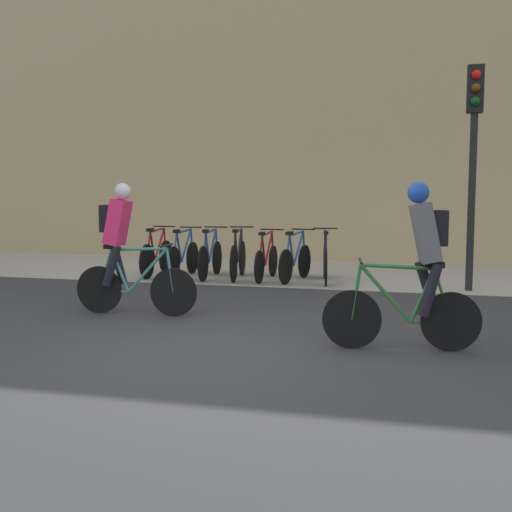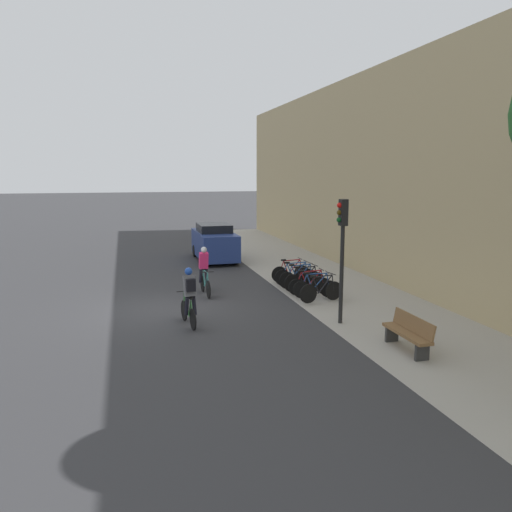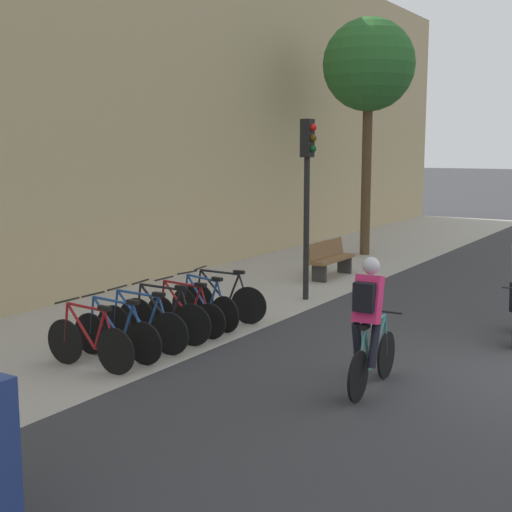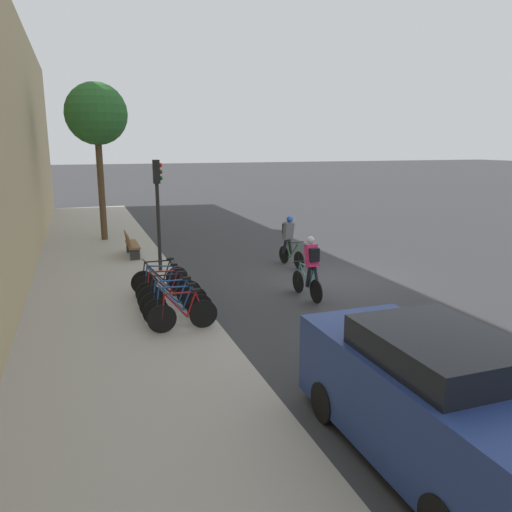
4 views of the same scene
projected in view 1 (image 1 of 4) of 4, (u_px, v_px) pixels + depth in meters
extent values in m
plane|color=#333335|center=(209.00, 352.00, 6.63)|extent=(200.00, 200.00, 0.00)
cube|color=#A39E93|center=(316.00, 272.00, 13.12)|extent=(44.00, 4.50, 0.01)
cube|color=tan|center=(335.00, 76.00, 15.13)|extent=(44.00, 0.60, 8.71)
cylinder|color=black|center=(173.00, 292.00, 8.48)|extent=(0.64, 0.07, 0.64)
cylinder|color=black|center=(99.00, 290.00, 8.70)|extent=(0.64, 0.07, 0.64)
cylinder|color=teal|center=(147.00, 270.00, 8.53)|extent=(0.58, 0.07, 0.62)
cylinder|color=teal|center=(120.00, 271.00, 8.61)|extent=(0.27, 0.05, 0.58)
cylinder|color=teal|center=(139.00, 249.00, 8.52)|extent=(0.79, 0.08, 0.07)
cylinder|color=teal|center=(114.00, 291.00, 8.66)|extent=(0.43, 0.05, 0.05)
cylinder|color=teal|center=(105.00, 270.00, 8.65)|extent=(0.22, 0.04, 0.56)
cylinder|color=teal|center=(170.00, 270.00, 8.46)|extent=(0.12, 0.04, 0.59)
cylinder|color=black|center=(167.00, 245.00, 8.44)|extent=(0.05, 0.46, 0.03)
cube|color=black|center=(111.00, 247.00, 8.60)|extent=(0.20, 0.09, 0.06)
cube|color=#E52866|center=(118.00, 222.00, 8.55)|extent=(0.34, 0.34, 0.63)
sphere|color=silver|center=(123.00, 191.00, 8.49)|extent=(0.23, 0.23, 0.22)
cylinder|color=black|center=(112.00, 266.00, 8.51)|extent=(0.28, 0.12, 0.56)
cylinder|color=black|center=(119.00, 264.00, 8.72)|extent=(0.24, 0.12, 0.56)
cube|color=black|center=(108.00, 218.00, 8.57)|extent=(0.15, 0.27, 0.36)
cylinder|color=black|center=(352.00, 319.00, 6.74)|extent=(0.62, 0.12, 0.62)
cylinder|color=black|center=(451.00, 322.00, 6.62)|extent=(0.62, 0.12, 0.62)
cylinder|color=#2D6B33|center=(386.00, 294.00, 6.67)|extent=(0.56, 0.11, 0.62)
cylinder|color=#2D6B33|center=(423.00, 296.00, 6.63)|extent=(0.26, 0.07, 0.58)
cylinder|color=#2D6B33|center=(397.00, 267.00, 6.63)|extent=(0.75, 0.14, 0.07)
cylinder|color=#2D6B33|center=(431.00, 322.00, 6.64)|extent=(0.41, 0.09, 0.05)
cylinder|color=#2D6B33|center=(443.00, 295.00, 6.60)|extent=(0.22, 0.06, 0.56)
cylinder|color=#2D6B33|center=(356.00, 292.00, 6.71)|extent=(0.12, 0.05, 0.58)
cylinder|color=black|center=(361.00, 261.00, 6.67)|extent=(0.09, 0.46, 0.03)
cube|color=black|center=(434.00, 265.00, 6.58)|extent=(0.21, 0.11, 0.06)
cube|color=#5B5B60|center=(425.00, 233.00, 6.56)|extent=(0.36, 0.36, 0.63)
sphere|color=#1E47AD|center=(418.00, 192.00, 6.53)|extent=(0.25, 0.25, 0.22)
cylinder|color=black|center=(427.00, 287.00, 6.72)|extent=(0.29, 0.15, 0.56)
cylinder|color=black|center=(430.00, 290.00, 6.50)|extent=(0.25, 0.14, 0.56)
cube|color=black|center=(440.00, 228.00, 6.54)|extent=(0.17, 0.28, 0.36)
cylinder|color=black|center=(166.00, 257.00, 12.98)|extent=(0.05, 0.66, 0.66)
cylinder|color=black|center=(147.00, 262.00, 12.05)|extent=(0.05, 0.66, 0.66)
cylinder|color=maroon|center=(160.00, 244.00, 12.63)|extent=(0.05, 0.53, 0.62)
cylinder|color=maroon|center=(153.00, 246.00, 12.29)|extent=(0.04, 0.25, 0.58)
cylinder|color=maroon|center=(157.00, 230.00, 12.50)|extent=(0.05, 0.71, 0.07)
cylinder|color=maroon|center=(151.00, 261.00, 12.24)|extent=(0.04, 0.39, 0.05)
cylinder|color=maroon|center=(149.00, 247.00, 12.10)|extent=(0.04, 0.20, 0.56)
cylinder|color=maroon|center=(165.00, 243.00, 12.91)|extent=(0.04, 0.11, 0.58)
cylinder|color=black|center=(164.00, 226.00, 12.84)|extent=(0.46, 0.04, 0.03)
cube|color=black|center=(150.00, 230.00, 12.16)|extent=(0.08, 0.20, 0.06)
cylinder|color=black|center=(193.00, 258.00, 12.88)|extent=(0.04, 0.64, 0.64)
cylinder|color=black|center=(173.00, 263.00, 11.87)|extent=(0.04, 0.64, 0.64)
cylinder|color=#1E478C|center=(186.00, 245.00, 12.51)|extent=(0.05, 0.58, 0.62)
cylinder|color=#1E478C|center=(179.00, 248.00, 12.13)|extent=(0.04, 0.27, 0.58)
cylinder|color=#1E478C|center=(184.00, 231.00, 12.37)|extent=(0.05, 0.78, 0.07)
cylinder|color=#1E478C|center=(177.00, 263.00, 12.07)|extent=(0.04, 0.42, 0.05)
cylinder|color=#1E478C|center=(175.00, 248.00, 11.93)|extent=(0.03, 0.22, 0.56)
cylinder|color=#1E478C|center=(192.00, 244.00, 12.81)|extent=(0.04, 0.12, 0.59)
cylinder|color=black|center=(191.00, 227.00, 12.74)|extent=(0.46, 0.03, 0.03)
cube|color=black|center=(177.00, 231.00, 11.99)|extent=(0.08, 0.20, 0.06)
cylinder|color=black|center=(217.00, 258.00, 12.75)|extent=(0.08, 0.66, 0.66)
cylinder|color=black|center=(203.00, 264.00, 11.71)|extent=(0.08, 0.66, 0.66)
cylinder|color=#1E478C|center=(213.00, 245.00, 12.37)|extent=(0.08, 0.58, 0.62)
cylinder|color=#1E478C|center=(207.00, 248.00, 11.99)|extent=(0.06, 0.27, 0.58)
cylinder|color=#1E478C|center=(211.00, 231.00, 12.23)|extent=(0.10, 0.79, 0.07)
cylinder|color=#1E478C|center=(206.00, 263.00, 11.92)|extent=(0.06, 0.43, 0.05)
cylinder|color=#1E478C|center=(204.00, 248.00, 11.78)|extent=(0.05, 0.22, 0.56)
cylinder|color=#1E478C|center=(217.00, 244.00, 12.68)|extent=(0.04, 0.12, 0.59)
cylinder|color=black|center=(216.00, 227.00, 12.60)|extent=(0.46, 0.06, 0.03)
cube|color=black|center=(206.00, 231.00, 11.84)|extent=(0.09, 0.21, 0.06)
cylinder|color=black|center=(242.00, 258.00, 12.60)|extent=(0.12, 0.68, 0.68)
cylinder|color=black|center=(234.00, 264.00, 11.58)|extent=(0.12, 0.68, 0.68)
cylinder|color=black|center=(239.00, 245.00, 12.23)|extent=(0.11, 0.57, 0.62)
cylinder|color=black|center=(236.00, 248.00, 11.85)|extent=(0.07, 0.27, 0.58)
cylinder|color=black|center=(238.00, 231.00, 12.09)|extent=(0.14, 0.76, 0.07)
cylinder|color=black|center=(235.00, 263.00, 11.79)|extent=(0.08, 0.41, 0.05)
cylinder|color=black|center=(234.00, 248.00, 11.65)|extent=(0.06, 0.22, 0.56)
cylinder|color=black|center=(242.00, 244.00, 12.53)|extent=(0.05, 0.12, 0.59)
cylinder|color=black|center=(242.00, 227.00, 12.46)|extent=(0.46, 0.09, 0.03)
cube|color=black|center=(235.00, 231.00, 11.71)|extent=(0.10, 0.21, 0.06)
cylinder|color=black|center=(273.00, 261.00, 12.46)|extent=(0.04, 0.60, 0.60)
cylinder|color=black|center=(259.00, 267.00, 11.46)|extent=(0.04, 0.60, 0.60)
cylinder|color=maroon|center=(269.00, 248.00, 12.09)|extent=(0.05, 0.57, 0.62)
cylinder|color=maroon|center=(264.00, 251.00, 11.72)|extent=(0.04, 0.27, 0.58)
cylinder|color=maroon|center=(267.00, 234.00, 11.95)|extent=(0.05, 0.77, 0.07)
cylinder|color=maroon|center=(262.00, 266.00, 11.66)|extent=(0.04, 0.42, 0.05)
cylinder|color=maroon|center=(261.00, 251.00, 11.52)|extent=(0.03, 0.22, 0.56)
cylinder|color=maroon|center=(273.00, 246.00, 12.39)|extent=(0.04, 0.12, 0.59)
cylinder|color=black|center=(272.00, 229.00, 12.31)|extent=(0.46, 0.03, 0.03)
cube|color=black|center=(262.00, 234.00, 11.58)|extent=(0.08, 0.20, 0.06)
cylinder|color=black|center=(304.00, 261.00, 12.26)|extent=(0.14, 0.63, 0.63)
cylinder|color=black|center=(286.00, 267.00, 11.37)|extent=(0.14, 0.63, 0.63)
cylinder|color=#1E478C|center=(298.00, 248.00, 11.93)|extent=(0.13, 0.54, 0.62)
cylinder|color=#1E478C|center=(291.00, 251.00, 11.60)|extent=(0.08, 0.26, 0.58)
cylinder|color=#1E478C|center=(297.00, 233.00, 11.80)|extent=(0.16, 0.73, 0.07)
cylinder|color=#1E478C|center=(290.00, 266.00, 11.55)|extent=(0.10, 0.40, 0.05)
cylinder|color=#1E478C|center=(288.00, 251.00, 11.42)|extent=(0.07, 0.21, 0.56)
cylinder|color=#1E478C|center=(304.00, 246.00, 12.20)|extent=(0.05, 0.12, 0.58)
cylinder|color=black|center=(303.00, 229.00, 12.13)|extent=(0.46, 0.10, 0.03)
cube|color=black|center=(289.00, 233.00, 11.47)|extent=(0.11, 0.21, 0.06)
cylinder|color=black|center=(325.00, 261.00, 12.18)|extent=(0.15, 0.67, 0.67)
cylinder|color=black|center=(326.00, 267.00, 11.16)|extent=(0.15, 0.67, 0.67)
cylinder|color=black|center=(325.00, 248.00, 11.81)|extent=(0.14, 0.56, 0.62)
cylinder|color=black|center=(326.00, 250.00, 11.43)|extent=(0.08, 0.27, 0.58)
cylinder|color=black|center=(326.00, 233.00, 11.67)|extent=(0.17, 0.76, 0.07)
cylinder|color=black|center=(326.00, 266.00, 11.37)|extent=(0.10, 0.41, 0.05)
cylinder|color=black|center=(326.00, 251.00, 11.23)|extent=(0.07, 0.22, 0.56)
cylinder|color=black|center=(325.00, 246.00, 12.11)|extent=(0.06, 0.12, 0.59)
cylinder|color=black|center=(325.00, 228.00, 12.04)|extent=(0.46, 0.11, 0.03)
cube|color=black|center=(326.00, 233.00, 11.29)|extent=(0.11, 0.21, 0.06)
cylinder|color=black|center=(472.00, 180.00, 10.52)|extent=(0.12, 0.12, 3.68)
cube|color=black|center=(475.00, 89.00, 10.37)|extent=(0.26, 0.20, 0.76)
sphere|color=red|center=(476.00, 75.00, 10.23)|extent=(0.15, 0.15, 0.15)
sphere|color=#4C380A|center=(476.00, 88.00, 10.25)|extent=(0.15, 0.15, 0.15)
sphere|color=#0C4719|center=(475.00, 101.00, 10.27)|extent=(0.15, 0.15, 0.15)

